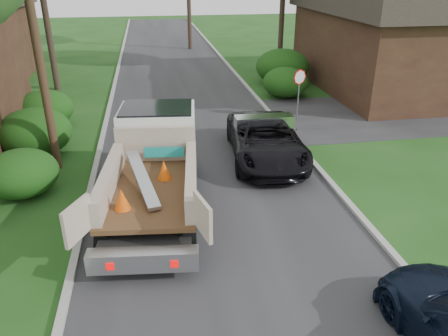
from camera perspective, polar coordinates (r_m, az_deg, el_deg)
name	(u,v)px	position (r m, az deg, el deg)	size (l,w,h in m)	color
ground	(224,225)	(12.94, 0.04, -7.40)	(120.00, 120.00, 0.00)	#194313
road	(190,118)	(21.98, -4.42, 6.50)	(8.00, 90.00, 0.02)	#28282B
side_street	(422,112)	(25.12, 24.42, 6.69)	(16.00, 7.00, 0.02)	#28282B
curb_left	(106,122)	(22.00, -15.16, 5.86)	(0.20, 90.00, 0.12)	#9E9E99
curb_right	(270,113)	(22.68, 6.02, 7.17)	(0.20, 90.00, 0.12)	#9E9E99
stop_sign	(299,84)	(21.62, 9.79, 10.80)	(0.71, 0.32, 2.48)	slate
utility_pole	(34,24)	(16.27, -23.61, 16.80)	(2.42, 1.25, 10.00)	#382619
house_right	(399,35)	(29.13, 21.90, 15.80)	(9.72, 12.96, 6.20)	#361E16
hedge_left_a	(22,173)	(15.70, -24.90, -0.62)	(2.34, 2.34, 1.53)	#13410F
hedge_left_b	(35,132)	(18.86, -23.49, 4.30)	(2.86, 2.86, 1.87)	#13410F
hedge_left_c	(45,109)	(22.20, -22.37, 7.17)	(2.60, 2.60, 1.70)	#13410F
hedge_right_a	(286,82)	(25.71, 8.04, 11.01)	(2.60, 2.60, 1.70)	#13410F
hedge_right_b	(282,67)	(28.65, 7.64, 12.98)	(3.38, 3.38, 2.21)	#13410F
flatbed_truck	(156,156)	(14.03, -8.92, 1.61)	(3.63, 7.25, 2.65)	black
black_pickup	(266,140)	(17.00, 5.50, 3.71)	(2.67, 5.78, 1.61)	black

